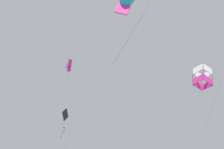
# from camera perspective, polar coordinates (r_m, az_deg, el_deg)

# --- Properties ---
(kite_diamond_low_drifter) EXTENTS (1.55, 0.82, 8.23)m
(kite_diamond_low_drifter) POSITION_cam_1_polar(r_m,az_deg,el_deg) (28.46, -11.03, -9.50)
(kite_diamond_low_drifter) COLOR black
(kite_box_mid_left) EXTENTS (3.23, 2.80, 7.26)m
(kite_box_mid_left) POSITION_cam_1_polar(r_m,az_deg,el_deg) (26.49, 20.67, -0.56)
(kite_box_mid_left) COLOR white
(kite_delta_highest) EXTENTS (2.61, 2.21, 6.62)m
(kite_delta_highest) POSITION_cam_1_polar(r_m,az_deg,el_deg) (27.48, -10.12, 2.04)
(kite_delta_highest) COLOR #DB2D93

